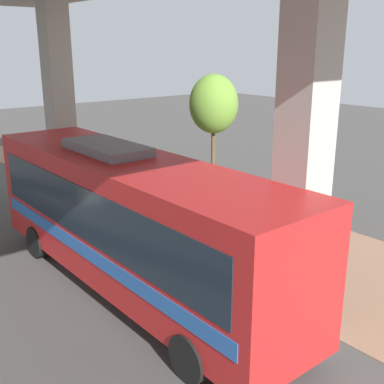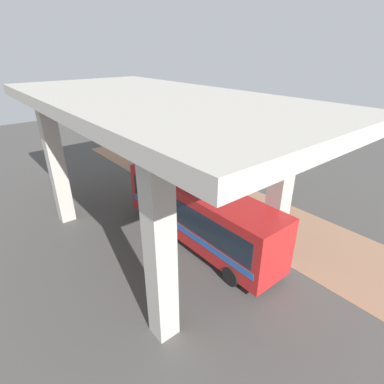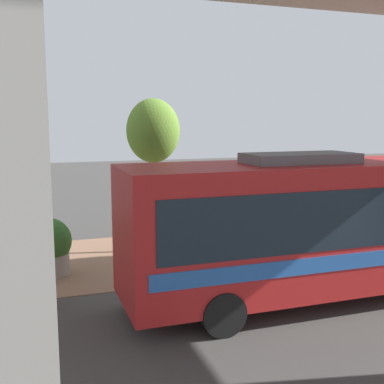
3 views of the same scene
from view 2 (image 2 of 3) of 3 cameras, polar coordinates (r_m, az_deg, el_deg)
name	(u,v)px [view 2 (image 2 of 3)]	position (r m, az deg, el deg)	size (l,w,h in m)	color
ground_plane	(205,217)	(20.88, 2.59, -4.74)	(80.00, 80.00, 0.00)	#474442
sidewalk_strip	(235,204)	(22.75, 8.24, -2.24)	(6.00, 40.00, 0.02)	#936B51
overpass	(150,117)	(15.91, -8.02, 14.03)	(9.40, 19.72, 8.52)	#ADA89E
bus	(199,211)	(17.41, 1.26, -3.56)	(2.69, 11.09, 3.82)	#B21E1E
fire_hydrant	(239,224)	(19.46, 8.87, -5.96)	(0.39, 0.19, 0.91)	red
planter_front	(183,176)	(25.22, -1.67, 3.06)	(1.38, 1.38, 1.74)	#ADA89E
planter_middle	(208,199)	(21.22, 3.09, -1.31)	(1.75, 1.75, 1.94)	#ADA89E
planter_back	(231,205)	(20.52, 7.51, -2.47)	(1.46, 1.46, 1.90)	#ADA89E
street_tree_near	(229,144)	(22.52, 7.15, 9.11)	(1.83, 1.83, 5.34)	brown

